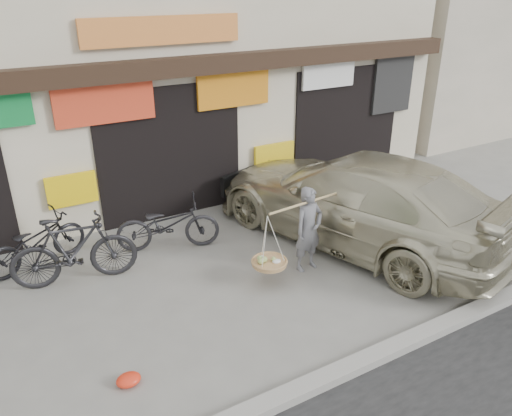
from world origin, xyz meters
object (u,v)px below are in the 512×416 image
bike_0 (36,242)px  suv (356,199)px  street_vendor (308,233)px  bike_2 (168,224)px  bike_1 (74,250)px

bike_0 → suv: size_ratio=0.29×
street_vendor → bike_2: size_ratio=1.17×
bike_0 → bike_1: bearing=-169.8°
bike_1 → suv: bearing=-92.2°
suv → street_vendor: bearing=0.7°
bike_2 → suv: bearing=-94.4°
bike_1 → bike_2: 1.74m
bike_1 → bike_2: bike_1 is taller
bike_1 → suv: suv is taller
bike_1 → bike_0: bearing=38.9°
bike_0 → bike_2: (2.18, -0.54, 0.02)m
bike_0 → suv: suv is taller
street_vendor → bike_1: 3.82m
street_vendor → bike_1: street_vendor is taller
street_vendor → bike_2: 2.58m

